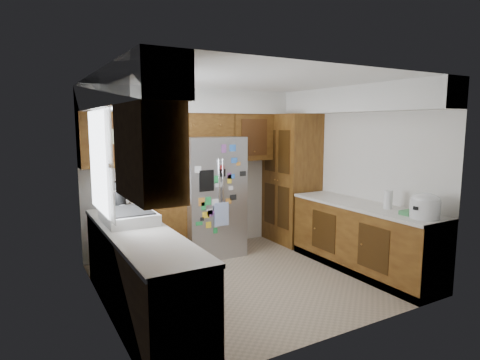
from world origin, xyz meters
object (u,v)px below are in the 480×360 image
Objects in this scene: fridge at (210,196)px; paper_towel at (388,200)px; rice_cooker at (425,205)px; pantry at (291,179)px.

fridge is 2.55m from paper_towel.
paper_towel is at bearing 85.37° from rice_cooker.
pantry is at bearing 89.99° from rice_cooker.
rice_cooker is at bearing -59.87° from fridge.
pantry is 9.05× the size of paper_towel.
fridge reaches higher than paper_towel.
paper_towel is (1.54, -2.03, 0.14)m from fridge.
pantry reaches higher than fridge.
rice_cooker is 0.56m from paper_towel.
paper_towel is (0.04, -1.97, -0.04)m from pantry.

